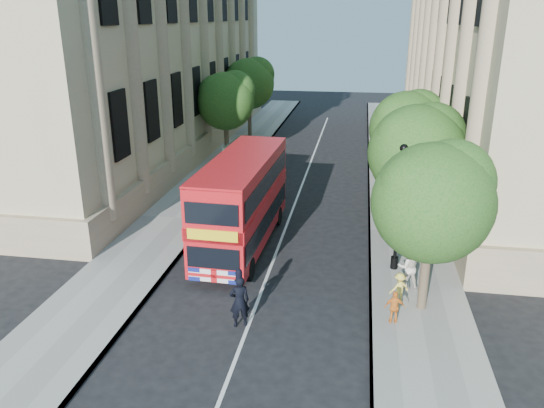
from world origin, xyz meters
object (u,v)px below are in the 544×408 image
at_px(lamp_post, 398,213).
at_px(woman_pedestrian, 408,267).
at_px(double_decker_bus, 242,200).
at_px(police_constable, 239,301).
at_px(box_van, 246,171).

height_order(lamp_post, woman_pedestrian, lamp_post).
height_order(lamp_post, double_decker_bus, lamp_post).
bearing_deg(police_constable, woman_pedestrian, -171.03).
bearing_deg(lamp_post, woman_pedestrian, -75.64).
distance_m(lamp_post, box_van, 11.55).
height_order(double_decker_bus, box_van, double_decker_bus).
bearing_deg(police_constable, box_van, -101.13).
relative_size(lamp_post, police_constable, 2.80).
height_order(double_decker_bus, woman_pedestrian, double_decker_bus).
bearing_deg(woman_pedestrian, lamp_post, -84.21).
relative_size(lamp_post, box_van, 0.96).
height_order(lamp_post, police_constable, lamp_post).
xyz_separation_m(lamp_post, police_constable, (-5.28, -5.00, -1.59)).
height_order(police_constable, woman_pedestrian, police_constable).
distance_m(lamp_post, double_decker_bus, 6.73).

